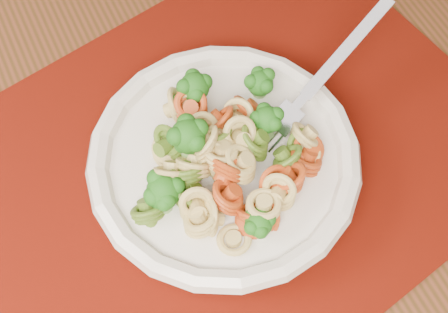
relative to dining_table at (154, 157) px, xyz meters
name	(u,v)px	position (x,y,z in m)	size (l,w,h in m)	color
dining_table	(154,157)	(0.00, 0.00, 0.00)	(1.51, 0.99, 0.73)	#592B19
placemat	(229,157)	(0.05, -0.08, 0.09)	(0.48, 0.37, 0.00)	#540C03
pasta_bowl	(224,163)	(0.04, -0.09, 0.12)	(0.23, 0.23, 0.04)	silver
pasta_broccoli_heap	(224,153)	(0.04, -0.09, 0.14)	(0.20, 0.20, 0.06)	tan
fork	(286,119)	(0.10, -0.08, 0.14)	(0.19, 0.02, 0.01)	silver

